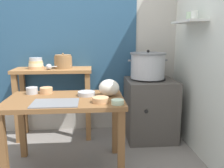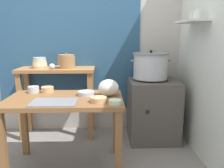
{
  "view_description": "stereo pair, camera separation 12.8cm",
  "coord_description": "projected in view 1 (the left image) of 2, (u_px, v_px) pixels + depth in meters",
  "views": [
    {
      "loc": [
        0.2,
        -2.13,
        1.29
      ],
      "look_at": [
        0.4,
        0.19,
        0.82
      ],
      "focal_mm": 37.54,
      "sensor_mm": 36.0,
      "label": 1
    },
    {
      "loc": [
        0.33,
        -2.14,
        1.29
      ],
      "look_at": [
        0.4,
        0.19,
        0.82
      ],
      "focal_mm": 37.54,
      "sensor_mm": 36.0,
      "label": 2
    }
  ],
  "objects": [
    {
      "name": "bowl_stack_enamel",
      "position": [
        36.0,
        64.0,
        2.89
      ],
      "size": [
        0.19,
        0.19,
        0.14
      ],
      "color": "tan",
      "rests_on": "back_shelf_table"
    },
    {
      "name": "wall_back",
      "position": [
        82.0,
        36.0,
        3.14
      ],
      "size": [
        4.4,
        0.12,
        2.6
      ],
      "color": "#B2ADA3",
      "rests_on": "ground"
    },
    {
      "name": "serving_tray",
      "position": [
        55.0,
        103.0,
        2.03
      ],
      "size": [
        0.4,
        0.28,
        0.01
      ],
      "primitive_type": "cube",
      "color": "slate",
      "rests_on": "prep_table"
    },
    {
      "name": "prep_bowl_3",
      "position": [
        32.0,
        90.0,
        2.37
      ],
      "size": [
        0.11,
        0.11,
        0.07
      ],
      "color": "#B7BABF",
      "rests_on": "prep_table"
    },
    {
      "name": "steamer_pot",
      "position": [
        148.0,
        65.0,
        2.91
      ],
      "size": [
        0.49,
        0.44,
        0.35
      ],
      "color": "#B7BABF",
      "rests_on": "stove_block"
    },
    {
      "name": "prep_table",
      "position": [
        66.0,
        110.0,
        2.23
      ],
      "size": [
        1.1,
        0.66,
        0.72
      ],
      "color": "brown",
      "rests_on": "ground"
    },
    {
      "name": "prep_bowl_2",
      "position": [
        101.0,
        100.0,
        2.07
      ],
      "size": [
        0.15,
        0.15,
        0.05
      ],
      "color": "tan",
      "rests_on": "prep_table"
    },
    {
      "name": "prep_bowl_4",
      "position": [
        117.0,
        102.0,
        2.01
      ],
      "size": [
        0.11,
        0.11,
        0.04
      ],
      "color": "#B7D1AD",
      "rests_on": "prep_table"
    },
    {
      "name": "clay_pot",
      "position": [
        63.0,
        62.0,
        2.92
      ],
      "size": [
        0.22,
        0.22,
        0.19
      ],
      "color": "olive",
      "rests_on": "back_shelf_table"
    },
    {
      "name": "stove_block",
      "position": [
        150.0,
        109.0,
        3.0
      ],
      "size": [
        0.6,
        0.61,
        0.78
      ],
      "color": "#4C4742",
      "rests_on": "ground"
    },
    {
      "name": "ladle",
      "position": [
        50.0,
        67.0,
        2.82
      ],
      "size": [
        0.29,
        0.09,
        0.07
      ],
      "color": "#B7BABF",
      "rests_on": "back_shelf_table"
    },
    {
      "name": "wall_right",
      "position": [
        210.0,
        36.0,
        2.37
      ],
      "size": [
        0.3,
        3.2,
        2.6
      ],
      "color": "silver",
      "rests_on": "ground"
    },
    {
      "name": "prep_bowl_1",
      "position": [
        46.0,
        90.0,
        2.4
      ],
      "size": [
        0.13,
        0.13,
        0.06
      ],
      "color": "tan",
      "rests_on": "prep_table"
    },
    {
      "name": "plastic_bag",
      "position": [
        109.0,
        88.0,
        2.28
      ],
      "size": [
        0.2,
        0.18,
        0.16
      ],
      "primitive_type": "ellipsoid",
      "color": "silver",
      "rests_on": "prep_table"
    },
    {
      "name": "prep_bowl_0",
      "position": [
        86.0,
        93.0,
        2.31
      ],
      "size": [
        0.17,
        0.17,
        0.04
      ],
      "color": "#B7BABF",
      "rests_on": "prep_table"
    },
    {
      "name": "back_shelf_table",
      "position": [
        54.0,
        86.0,
        2.97
      ],
      "size": [
        0.96,
        0.4,
        0.9
      ],
      "color": "#9E6B3D",
      "rests_on": "ground"
    }
  ]
}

